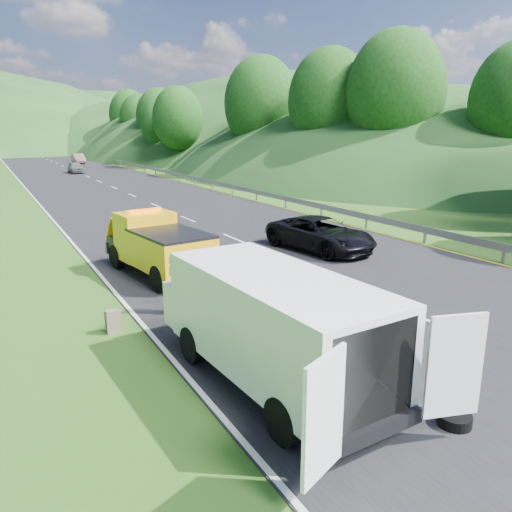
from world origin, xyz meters
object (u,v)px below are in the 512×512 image
woman (177,314)px  passing_suv (320,250)px  child (241,343)px  suitcase (113,321)px  worker (352,418)px  tow_truck (157,245)px  spare_tire (454,426)px  white_van (271,321)px

woman → passing_suv: size_ratio=0.33×
child → suitcase: size_ratio=1.62×
woman → worker: (0.98, -6.52, 0.00)m
worker → passing_suv: (7.03, 10.74, 0.00)m
tow_truck → suitcase: tow_truck is taller
passing_suv → spare_tire: bearing=-125.0°
spare_tire → passing_suv: size_ratio=0.12×
white_van → worker: 2.37m
tow_truck → woman: (-0.77, -4.00, -1.10)m
suitcase → white_van: bearing=-61.8°
child → spare_tire: 5.23m
worker → passing_suv: size_ratio=0.31×
tow_truck → worker: tow_truck is taller
worker → spare_tire: (1.42, -1.06, 0.00)m
tow_truck → child: size_ratio=5.53×
spare_tire → white_van: bearing=125.1°
worker → passing_suv: worker is taller
white_van → child: white_van is taller
woman → child: 2.73m
worker → child: bearing=63.0°
worker → white_van: bearing=77.6°
tow_truck → suitcase: 5.30m
suitcase → spare_tire: (4.28, -7.07, -0.30)m
white_van → woman: (-0.34, 4.66, -1.33)m
tow_truck → spare_tire: (1.62, -11.58, -1.10)m
white_van → spare_tire: white_van is taller
worker → spare_tire: worker is taller
suitcase → passing_suv: bearing=25.5°
child → passing_suv: bearing=49.3°
woman → spare_tire: bearing=-176.1°
white_van → woman: white_van is taller
white_van → passing_suv: white_van is taller
child → spare_tire: bearing=-64.6°
suitcase → passing_suv: 10.97m
woman → passing_suv: bearing=-75.8°
passing_suv → tow_truck: bearing=172.2°
spare_tire → suitcase: bearing=121.2°
tow_truck → worker: 10.58m
worker → passing_suv: 12.83m
tow_truck → woman: bearing=-108.9°
child → worker: (0.30, -3.87, 0.00)m
spare_tire → child: bearing=109.2°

